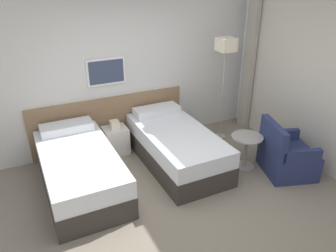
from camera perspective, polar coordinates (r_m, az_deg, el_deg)
name	(u,v)px	position (r m, az deg, el deg)	size (l,w,h in m)	color
ground_plane	(181,206)	(4.57, 2.19, -13.76)	(16.00, 16.00, 0.00)	slate
wall_headboard	(123,74)	(5.67, -7.84, 8.99)	(10.00, 0.10, 2.70)	silver
wall_window	(336,88)	(5.35, 27.17, 5.84)	(0.21, 4.55, 2.70)	white
bed_near_door	(80,169)	(4.90, -15.12, -7.32)	(1.00, 1.99, 0.72)	#332D28
bed_near_window	(176,146)	(5.32, 1.37, -3.55)	(1.00, 1.99, 0.72)	#332D28
nightstand	(116,140)	(5.72, -9.10, -2.38)	(0.40, 0.37, 0.61)	beige
floor_lamp	(226,52)	(5.79, 9.99, 12.53)	(0.28, 0.28, 1.87)	#9E9993
side_table	(246,145)	(5.33, 13.47, -3.29)	(0.50, 0.50, 0.54)	gray
armchair	(286,157)	(5.41, 19.85, -5.06)	(0.90, 0.93, 0.86)	navy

